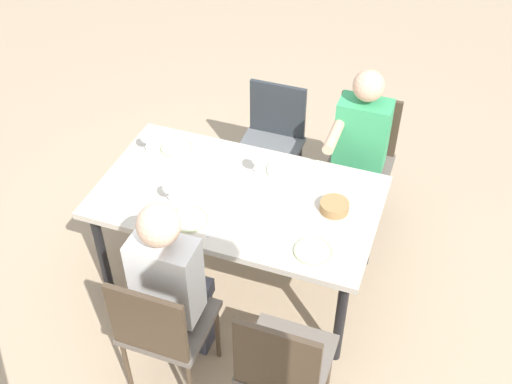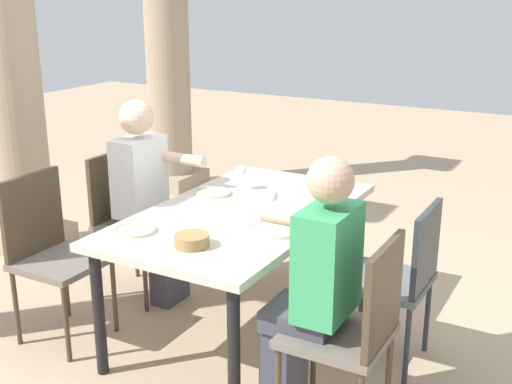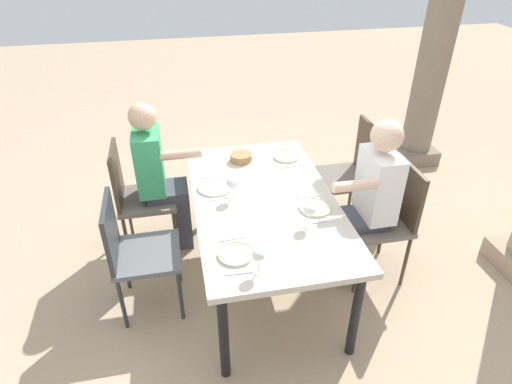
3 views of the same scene
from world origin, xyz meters
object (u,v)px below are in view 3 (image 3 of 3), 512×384
at_px(plate_2, 315,208).
at_px(wine_glass_2, 309,211).
at_px(plate_0, 286,157).
at_px(plate_3, 236,254).
at_px(plate_1, 215,187).
at_px(chair_mid_south, 134,248).
at_px(diner_woman_green, 160,175).
at_px(chair_west_south, 136,193).
at_px(bread_basket, 241,157).
at_px(chair_mid_north, 387,214).
at_px(wine_glass_3, 259,256).
at_px(dining_table, 264,207).
at_px(chair_west_north, 352,169).
at_px(diner_man_white, 368,199).
at_px(wine_glass_1, 232,184).
at_px(stone_column_near, 441,25).

height_order(plate_2, wine_glass_2, wine_glass_2).
height_order(plate_0, plate_3, same).
distance_m(plate_1, wine_glass_2, 0.77).
relative_size(chair_mid_south, diner_woman_green, 0.70).
bearing_deg(chair_west_south, bread_basket, 89.75).
relative_size(chair_mid_north, wine_glass_3, 5.79).
distance_m(plate_0, wine_glass_2, 0.91).
xyz_separation_m(dining_table, plate_2, (0.18, 0.31, 0.08)).
height_order(chair_west_north, plate_2, chair_west_north).
xyz_separation_m(chair_mid_south, plate_0, (-0.64, 1.21, 0.23)).
distance_m(dining_table, diner_man_white, 0.73).
distance_m(chair_mid_south, wine_glass_1, 0.78).
height_order(dining_table, wine_glass_3, wine_glass_3).
height_order(chair_west_north, wine_glass_2, chair_west_north).
distance_m(diner_man_white, plate_1, 1.08).
relative_size(plate_3, wine_glass_3, 1.31).
distance_m(plate_2, wine_glass_2, 0.22).
relative_size(chair_mid_south, stone_column_near, 0.30).
bearing_deg(plate_0, wine_glass_1, -45.69).
xyz_separation_m(diner_man_white, plate_1, (-0.30, -1.04, 0.05)).
bearing_deg(wine_glass_1, bread_basket, 164.06).
bearing_deg(chair_west_north, plate_1, -73.05).
bearing_deg(bread_basket, diner_man_white, 49.76).
bearing_deg(wine_glass_1, chair_mid_south, -79.09).
height_order(diner_man_white, wine_glass_2, diner_man_white).
distance_m(chair_west_south, wine_glass_2, 1.48).
relative_size(dining_table, diner_woman_green, 1.33).
relative_size(wine_glass_3, bread_basket, 0.94).
distance_m(chair_west_north, chair_mid_north, 0.67).
distance_m(chair_mid_north, wine_glass_2, 0.80).
relative_size(plate_0, plate_1, 0.82).
xyz_separation_m(chair_mid_north, plate_0, (-0.64, -0.60, 0.20)).
distance_m(stone_column_near, plate_0, 2.18).
xyz_separation_m(chair_west_north, wine_glass_3, (1.28, -1.09, 0.31)).
distance_m(diner_woman_green, plate_3, 1.19).
distance_m(chair_west_south, plate_0, 1.23).
bearing_deg(chair_mid_north, plate_3, -69.11).
bearing_deg(chair_west_north, chair_mid_south, -69.77).
relative_size(dining_table, chair_west_south, 1.81).
bearing_deg(stone_column_near, diner_woman_green, -70.77).
bearing_deg(wine_glass_2, bread_basket, -163.98).
relative_size(diner_man_white, plate_1, 4.99).
xyz_separation_m(diner_woman_green, plate_1, (0.37, 0.39, 0.06)).
bearing_deg(wine_glass_3, plate_1, -172.15).
relative_size(plate_1, wine_glass_3, 1.61).
bearing_deg(chair_west_south, plate_0, 88.66).
bearing_deg(chair_west_north, plate_3, -46.78).
xyz_separation_m(chair_west_north, plate_2, (0.76, -0.60, 0.20)).
relative_size(chair_west_north, chair_west_south, 1.02).
bearing_deg(bread_basket, wine_glass_3, -5.63).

